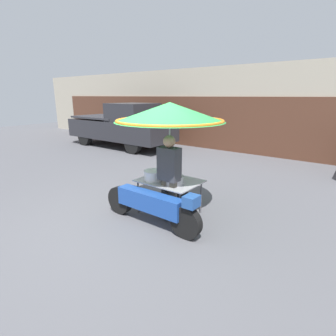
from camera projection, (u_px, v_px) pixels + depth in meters
ground_plane at (126, 224)px, 4.63m from camera, size 36.00×36.00×0.00m
shopfront_building at (272, 110)px, 10.30m from camera, size 28.00×2.06×3.31m
vendor_motorcycle_cart at (168, 128)px, 4.58m from camera, size 2.04×1.95×2.08m
vendor_person at (169, 175)px, 4.55m from camera, size 0.38×0.22×1.55m
pickup_truck at (122, 126)px, 11.38m from camera, size 5.09×1.81×1.89m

